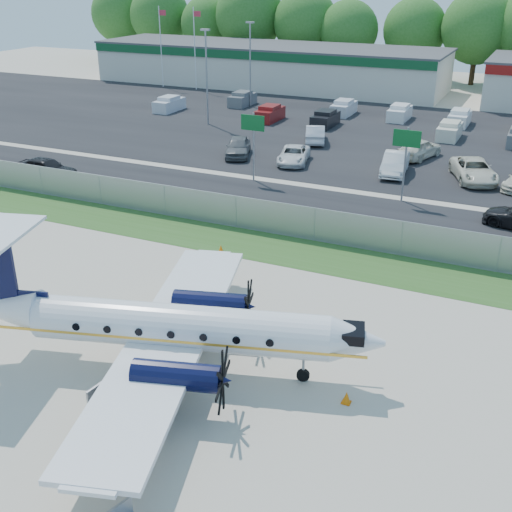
% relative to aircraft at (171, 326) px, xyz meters
% --- Properties ---
extents(ground, '(170.00, 170.00, 0.00)m').
position_rel_aircraft_xyz_m(ground, '(0.55, 0.52, -1.95)').
color(ground, '#BEB4A0').
rests_on(ground, ground).
extents(grass_verge, '(170.00, 4.00, 0.02)m').
position_rel_aircraft_xyz_m(grass_verge, '(0.55, 12.52, -1.94)').
color(grass_verge, '#2D561E').
rests_on(grass_verge, ground).
extents(access_road, '(170.00, 8.00, 0.02)m').
position_rel_aircraft_xyz_m(access_road, '(0.55, 19.52, -1.94)').
color(access_road, black).
rests_on(access_road, ground).
extents(parking_lot, '(170.00, 32.00, 0.02)m').
position_rel_aircraft_xyz_m(parking_lot, '(0.55, 40.52, -1.94)').
color(parking_lot, black).
rests_on(parking_lot, ground).
extents(perimeter_fence, '(120.00, 0.06, 1.99)m').
position_rel_aircraft_xyz_m(perimeter_fence, '(0.55, 14.52, -0.94)').
color(perimeter_fence, gray).
rests_on(perimeter_fence, ground).
extents(building_west, '(46.40, 12.40, 5.24)m').
position_rel_aircraft_xyz_m(building_west, '(-23.45, 62.50, 0.68)').
color(building_west, silver).
rests_on(building_west, ground).
extents(sign_left, '(1.80, 0.26, 5.00)m').
position_rel_aircraft_xyz_m(sign_left, '(-7.45, 23.43, 1.66)').
color(sign_left, gray).
rests_on(sign_left, ground).
extents(sign_mid, '(1.80, 0.26, 5.00)m').
position_rel_aircraft_xyz_m(sign_mid, '(3.55, 23.43, 1.66)').
color(sign_mid, gray).
rests_on(sign_mid, ground).
extents(flagpole_west, '(1.06, 0.12, 10.00)m').
position_rel_aircraft_xyz_m(flagpole_west, '(-35.37, 55.52, 3.69)').
color(flagpole_west, silver).
rests_on(flagpole_west, ground).
extents(flagpole_east, '(1.06, 0.12, 10.00)m').
position_rel_aircraft_xyz_m(flagpole_east, '(-30.37, 55.52, 3.69)').
color(flagpole_east, silver).
rests_on(flagpole_east, ground).
extents(light_pole_nw, '(0.90, 0.35, 9.09)m').
position_rel_aircraft_xyz_m(light_pole_nw, '(-19.45, 38.52, 3.29)').
color(light_pole_nw, gray).
rests_on(light_pole_nw, ground).
extents(light_pole_sw, '(0.90, 0.35, 9.09)m').
position_rel_aircraft_xyz_m(light_pole_sw, '(-19.45, 48.52, 3.29)').
color(light_pole_sw, gray).
rests_on(light_pole_sw, ground).
extents(tree_line, '(112.00, 6.00, 14.00)m').
position_rel_aircraft_xyz_m(tree_line, '(0.55, 74.52, -1.95)').
color(tree_line, '#28601C').
rests_on(tree_line, ground).
extents(aircraft, '(16.50, 16.12, 5.04)m').
position_rel_aircraft_xyz_m(aircraft, '(0.00, 0.00, 0.00)').
color(aircraft, silver).
rests_on(aircraft, ground).
extents(baggage_cart_near, '(2.22, 1.50, 1.09)m').
position_rel_aircraft_xyz_m(baggage_cart_near, '(-0.04, -3.34, -1.44)').
color(baggage_cart_near, gray).
rests_on(baggage_cart_near, ground).
extents(cone_nose, '(0.33, 0.33, 0.47)m').
position_rel_aircraft_xyz_m(cone_nose, '(6.79, 0.77, -1.72)').
color(cone_nose, '#DE6507').
rests_on(cone_nose, ground).
extents(cone_starboard_wing, '(0.43, 0.43, 0.61)m').
position_rel_aircraft_xyz_m(cone_starboard_wing, '(-3.37, 10.46, -1.66)').
color(cone_starboard_wing, '#DE6507').
rests_on(cone_starboard_wing, ground).
extents(road_car_west, '(4.82, 2.02, 1.63)m').
position_rel_aircraft_xyz_m(road_car_west, '(-21.52, 17.37, -1.95)').
color(road_car_west, black).
rests_on(road_car_west, ground).
extents(parked_car_a, '(3.42, 5.07, 1.60)m').
position_rel_aircraft_xyz_m(parked_car_a, '(-11.44, 29.05, -1.95)').
color(parked_car_a, '#595B5E').
rests_on(parked_car_a, ground).
extents(parked_car_b, '(3.23, 5.17, 1.33)m').
position_rel_aircraft_xyz_m(parked_car_b, '(-6.46, 29.05, -1.95)').
color(parked_car_b, silver).
rests_on(parked_car_b, ground).
extents(parked_car_c, '(2.29, 5.11, 1.63)m').
position_rel_aircraft_xyz_m(parked_car_c, '(1.63, 29.45, -1.95)').
color(parked_car_c, silver).
rests_on(parked_car_c, ground).
extents(parked_car_d, '(4.48, 6.20, 1.57)m').
position_rel_aircraft_xyz_m(parked_car_d, '(7.29, 30.25, -1.95)').
color(parked_car_d, beige).
rests_on(parked_car_d, ground).
extents(parked_car_f, '(3.12, 5.02, 1.56)m').
position_rel_aircraft_xyz_m(parked_car_f, '(-7.18, 36.09, -1.95)').
color(parked_car_f, silver).
rests_on(parked_car_f, ground).
extents(parked_car_g, '(3.34, 5.29, 1.68)m').
position_rel_aircraft_xyz_m(parked_car_g, '(2.38, 34.63, -1.95)').
color(parked_car_g, beige).
rests_on(parked_car_g, ground).
extents(far_parking_rows, '(56.00, 10.00, 1.60)m').
position_rel_aircraft_xyz_m(far_parking_rows, '(0.55, 45.52, -1.95)').
color(far_parking_rows, gray).
rests_on(far_parking_rows, ground).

